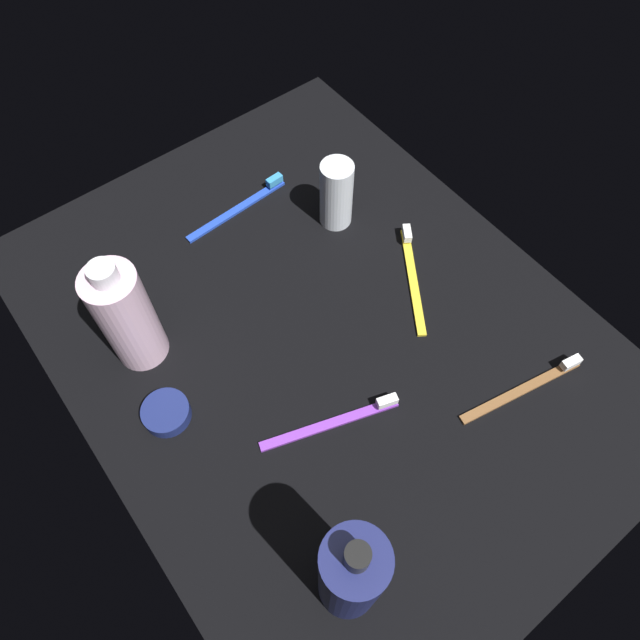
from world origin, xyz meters
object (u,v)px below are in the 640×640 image
lotion_bottle (351,575)px  bodywash_bottle (126,316)px  toothbrush_brown (529,386)px  toothbrush_yellow (412,272)px  toothbrush_purple (338,420)px  cream_tin_left (166,413)px  deodorant_stick (336,194)px  toothbrush_blue (242,205)px

lotion_bottle → bodywash_bottle: 39.32cm
lotion_bottle → bodywash_bottle: size_ratio=1.17×
toothbrush_brown → toothbrush_yellow: same height
toothbrush_brown → toothbrush_yellow: 22.17cm
lotion_bottle → toothbrush_purple: bearing=144.4°
bodywash_bottle → cream_tin_left: size_ratio=3.08×
toothbrush_purple → toothbrush_yellow: 24.74cm
deodorant_stick → cream_tin_left: (12.05, -36.29, -4.52)cm
toothbrush_yellow → bodywash_bottle: bearing=-109.6°
cream_tin_left → lotion_bottle: bearing=10.5°
bodywash_bottle → deodorant_stick: 34.19cm
toothbrush_blue → toothbrush_yellow: same height
toothbrush_yellow → toothbrush_blue: bearing=-154.5°
deodorant_stick → toothbrush_yellow: deodorant_stick is taller
toothbrush_purple → cream_tin_left: (-13.66, -16.34, 0.35)cm
bodywash_bottle → toothbrush_blue: 28.27cm
lotion_bottle → toothbrush_blue: (-51.62, 21.08, -8.91)cm
bodywash_bottle → toothbrush_yellow: bearing=70.4°
bodywash_bottle → toothbrush_yellow: bodywash_bottle is taller
toothbrush_purple → toothbrush_yellow: (-10.95, 22.19, 0.00)cm
toothbrush_brown → cream_tin_left: (-24.88, -38.40, 0.35)cm
lotion_bottle → toothbrush_purple: 20.86cm
deodorant_stick → toothbrush_purple: size_ratio=0.63×
bodywash_bottle → toothbrush_purple: (23.85, 14.07, -7.76)cm
toothbrush_blue → bodywash_bottle: bearing=-62.8°
deodorant_stick → toothbrush_blue: bearing=-137.1°
lotion_bottle → toothbrush_blue: size_ratio=1.19×
lotion_bottle → deodorant_stick: size_ratio=1.96×
toothbrush_brown → toothbrush_yellow: bearing=179.7°
deodorant_stick → toothbrush_brown: deodorant_stick is taller
toothbrush_purple → toothbrush_blue: (-36.30, 10.10, 0.00)cm
bodywash_bottle → toothbrush_purple: bodywash_bottle is taller
bodywash_bottle → cream_tin_left: bodywash_bottle is taller
deodorant_stick → toothbrush_purple: bearing=-37.8°
cream_tin_left → bodywash_bottle: bearing=167.4°
toothbrush_blue → toothbrush_yellow: bearing=25.5°
toothbrush_purple → toothbrush_brown: bearing=63.0°
toothbrush_blue → toothbrush_brown: size_ratio=1.01×
lotion_bottle → toothbrush_blue: 56.47cm
bodywash_bottle → toothbrush_yellow: (12.91, 36.26, -7.76)cm
bodywash_bottle → toothbrush_blue: bodywash_bottle is taller
toothbrush_blue → cream_tin_left: (22.64, -26.43, 0.35)cm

